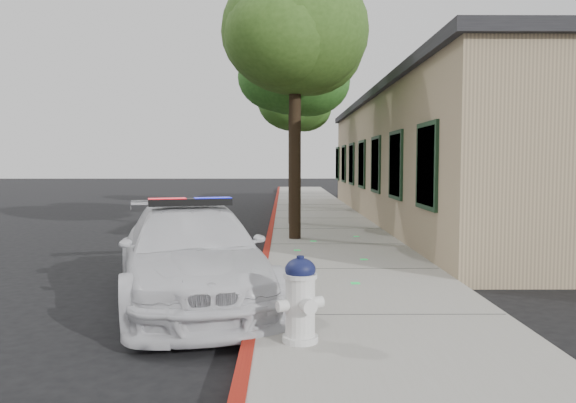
# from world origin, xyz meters

# --- Properties ---
(ground) EXTENTS (120.00, 120.00, 0.00)m
(ground) POSITION_xyz_m (0.00, 0.00, 0.00)
(ground) COLOR black
(ground) RESTS_ON ground
(sidewalk) EXTENTS (3.20, 60.00, 0.15)m
(sidewalk) POSITION_xyz_m (1.60, 3.00, 0.07)
(sidewalk) COLOR gray
(sidewalk) RESTS_ON ground
(red_curb) EXTENTS (0.14, 60.00, 0.16)m
(red_curb) POSITION_xyz_m (0.06, 3.00, 0.08)
(red_curb) COLOR #9E2111
(red_curb) RESTS_ON ground
(clapboard_building) EXTENTS (7.30, 20.89, 4.24)m
(clapboard_building) POSITION_xyz_m (6.69, 9.00, 2.13)
(clapboard_building) COLOR tan
(clapboard_building) RESTS_ON ground
(police_car) EXTENTS (3.14, 5.15, 1.52)m
(police_car) POSITION_xyz_m (-0.90, -1.81, 0.70)
(police_car) COLOR silver
(police_car) RESTS_ON ground
(fire_hydrant) EXTENTS (0.52, 0.45, 0.90)m
(fire_hydrant) POSITION_xyz_m (0.60, -4.04, 0.60)
(fire_hydrant) COLOR silver
(fire_hydrant) RESTS_ON sidewalk
(street_tree_near) EXTENTS (3.56, 3.75, 6.52)m
(street_tree_near) POSITION_xyz_m (0.71, 3.95, 5.02)
(street_tree_near) COLOR black
(street_tree_near) RESTS_ON sidewalk
(street_tree_mid) EXTENTS (3.40, 3.12, 5.96)m
(street_tree_mid) POSITION_xyz_m (0.72, 7.37, 4.64)
(street_tree_mid) COLOR black
(street_tree_mid) RESTS_ON sidewalk
(street_tree_far) EXTENTS (3.12, 3.10, 5.75)m
(street_tree_far) POSITION_xyz_m (0.88, 13.85, 4.47)
(street_tree_far) COLOR black
(street_tree_far) RESTS_ON sidewalk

